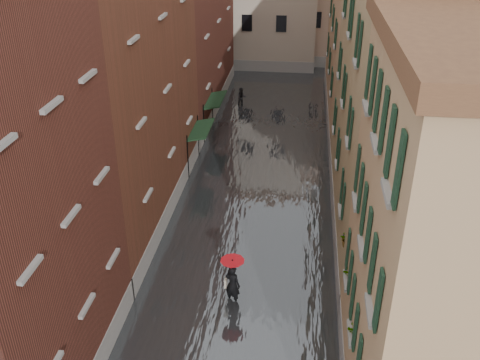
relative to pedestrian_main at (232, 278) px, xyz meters
The scene contains 12 objects.
ground 2.82m from the pedestrian_main, 87.32° to the right, with size 120.00×120.00×0.00m, color slate.
floodwater 10.53m from the pedestrian_main, 89.35° to the left, with size 10.00×60.00×0.20m, color #3E4145.
building_left_mid 10.70m from the pedestrian_main, 136.77° to the left, with size 6.00×14.00×12.50m, color #592A1C.
building_left_far 23.27m from the pedestrian_main, 107.77° to the left, with size 6.00×16.00×14.00m, color #5F2B1F.
building_right_near 9.57m from the pedestrian_main, 32.47° to the right, with size 6.00×8.00×11.50m, color tan.
building_right_mid 10.97m from the pedestrian_main, 42.27° to the left, with size 6.00×14.00×13.00m, color tan.
building_right_far 23.07m from the pedestrian_main, 71.66° to the left, with size 6.00×16.00×11.50m, color tan.
awning_near 11.94m from the pedestrian_main, 106.46° to the left, with size 1.09×3.08×2.80m.
awning_far 16.81m from the pedestrian_main, 101.57° to the left, with size 1.09×3.31×2.80m.
window_planters 5.77m from the pedestrian_main, 36.93° to the right, with size 0.59×7.76×0.84m.
pedestrian_main is the anchor object (origin of this frame).
pedestrian_far 22.30m from the pedestrian_main, 95.90° to the left, with size 0.72×0.56×1.48m, color black.
Camera 1 is at (2.17, -13.78, 14.33)m, focal length 40.00 mm.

